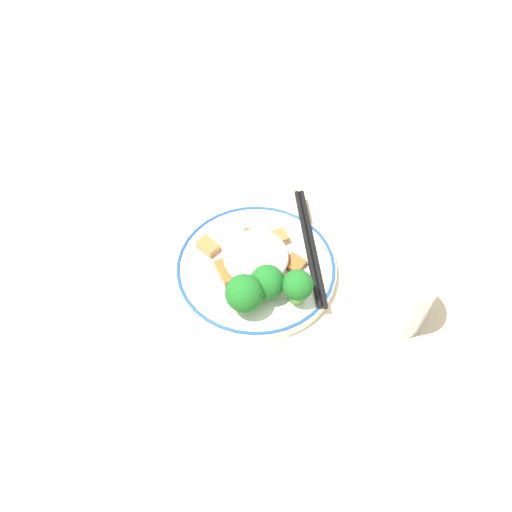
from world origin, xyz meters
name	(u,v)px	position (x,y,z in m)	size (l,w,h in m)	color
ground_plane	(256,272)	(0.00, 0.00, 0.00)	(3.00, 3.00, 0.00)	#C6B28E
plate	(256,267)	(0.00, 0.00, 0.01)	(0.22, 0.22, 0.02)	white
rice_mound	(256,256)	(0.00, 0.00, 0.03)	(0.09, 0.09, 0.04)	white
broccoli_back_left	(244,293)	(0.07, -0.01, 0.05)	(0.05, 0.05, 0.06)	#72AD4C
broccoli_back_center	(267,282)	(0.05, 0.02, 0.04)	(0.05, 0.05, 0.05)	#72AD4C
broccoli_back_right	(298,286)	(0.05, 0.05, 0.05)	(0.04, 0.04, 0.05)	#72AD4C
meat_near_front	(248,242)	(-0.04, -0.01, 0.02)	(0.04, 0.03, 0.01)	brown
meat_near_left	(279,238)	(-0.04, 0.03, 0.02)	(0.03, 0.03, 0.01)	#9E6633
meat_near_right	(294,262)	(0.00, 0.05, 0.02)	(0.04, 0.04, 0.01)	brown
meat_near_back	(208,247)	(-0.02, -0.07, 0.02)	(0.04, 0.04, 0.01)	#9E6633
meat_on_rice_edge	(229,271)	(0.02, -0.04, 0.02)	(0.05, 0.04, 0.01)	brown
chopsticks	(310,245)	(-0.03, 0.07, 0.02)	(0.21, 0.04, 0.01)	black
drinking_glass	(401,296)	(0.06, 0.18, 0.04)	(0.07, 0.07, 0.09)	silver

